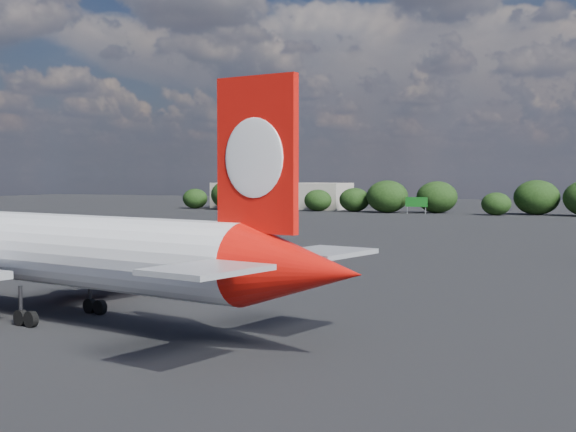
% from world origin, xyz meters
% --- Properties ---
extents(ground, '(500.00, 500.00, 0.00)m').
position_xyz_m(ground, '(0.00, 60.00, 0.00)').
color(ground, black).
rests_on(ground, ground).
extents(qantas_airliner, '(50.43, 48.21, 16.54)m').
position_xyz_m(qantas_airliner, '(-2.73, 11.56, 5.04)').
color(qantas_airliner, white).
rests_on(qantas_airliner, ground).
extents(terminal_building, '(42.00, 16.00, 8.00)m').
position_xyz_m(terminal_building, '(-65.00, 192.00, 4.00)').
color(terminal_building, '#A2998C').
rests_on(terminal_building, ground).
extents(highway_sign, '(6.00, 0.30, 4.50)m').
position_xyz_m(highway_sign, '(-18.00, 176.00, 3.13)').
color(highway_sign, '#136319').
rests_on(highway_sign, ground).
extents(billboard_yellow, '(5.00, 0.30, 5.50)m').
position_xyz_m(billboard_yellow, '(12.00, 182.00, 3.87)').
color(billboard_yellow, gold).
rests_on(billboard_yellow, ground).
extents(horizon_treeline, '(200.98, 15.86, 9.23)m').
position_xyz_m(horizon_treeline, '(11.19, 180.04, 4.10)').
color(horizon_treeline, black).
rests_on(horizon_treeline, ground).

